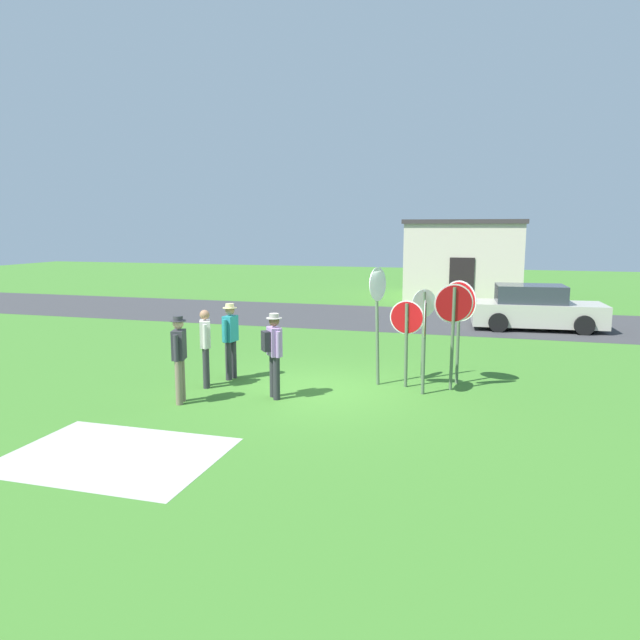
{
  "coord_description": "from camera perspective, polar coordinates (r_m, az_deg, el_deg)",
  "views": [
    {
      "loc": [
        3.52,
        -11.6,
        3.41
      ],
      "look_at": [
        -0.23,
        1.4,
        1.3
      ],
      "focal_mm": 33.11,
      "sensor_mm": 36.0,
      "label": 1
    }
  ],
  "objects": [
    {
      "name": "ground_plane",
      "position": [
        12.6,
        -0.75,
        -6.85
      ],
      "size": [
        80.0,
        80.0,
        0.0
      ],
      "primitive_type": "plane",
      "color": "#3D7528"
    },
    {
      "name": "street_asphalt",
      "position": [
        22.79,
        7.04,
        0.2
      ],
      "size": [
        60.0,
        6.4,
        0.01
      ],
      "primitive_type": "cube",
      "color": "#38383A",
      "rests_on": "ground"
    },
    {
      "name": "concrete_path",
      "position": [
        9.7,
        -19.28,
        -12.23
      ],
      "size": [
        3.2,
        2.4,
        0.01
      ],
      "primitive_type": "cube",
      "color": "#ADAAA3",
      "rests_on": "ground"
    },
    {
      "name": "building_background",
      "position": [
        30.24,
        13.83,
        5.77
      ],
      "size": [
        5.55,
        5.65,
        3.81
      ],
      "color": "beige",
      "rests_on": "ground"
    },
    {
      "name": "parked_car_on_street",
      "position": [
        21.39,
        20.09,
        1.01
      ],
      "size": [
        4.42,
        2.25,
        1.51
      ],
      "color": "#B7B2A3",
      "rests_on": "ground"
    },
    {
      "name": "stop_sign_leaning_right",
      "position": [
        13.48,
        9.98,
        0.05
      ],
      "size": [
        0.49,
        0.42,
        2.06
      ],
      "color": "#51664C",
      "rests_on": "ground"
    },
    {
      "name": "stop_sign_center_cluster",
      "position": [
        12.24,
        10.06,
        -1.01
      ],
      "size": [
        0.1,
        0.77,
        1.97
      ],
      "color": "#51664C",
      "rests_on": "ground"
    },
    {
      "name": "stop_sign_far_back",
      "position": [
        12.83,
        5.57,
        1.43
      ],
      "size": [
        0.26,
        0.71,
        2.59
      ],
      "color": "#51664C",
      "rests_on": "ground"
    },
    {
      "name": "stop_sign_rear_left",
      "position": [
        13.21,
        13.27,
        0.68
      ],
      "size": [
        0.75,
        0.51,
        2.29
      ],
      "color": "#51664C",
      "rests_on": "ground"
    },
    {
      "name": "stop_sign_low_front",
      "position": [
        12.72,
        8.37,
        -0.85
      ],
      "size": [
        0.74,
        0.15,
        1.9
      ],
      "color": "#51664C",
      "rests_on": "ground"
    },
    {
      "name": "stop_sign_leaning_left",
      "position": [
        12.62,
        12.76,
        0.23
      ],
      "size": [
        0.79,
        0.31,
        2.28
      ],
      "color": "#51664C",
      "rests_on": "ground"
    },
    {
      "name": "person_with_sunhat",
      "position": [
        11.86,
        -4.53,
        -2.85
      ],
      "size": [
        0.47,
        0.48,
        1.74
      ],
      "color": "#2D2D33",
      "rests_on": "ground"
    },
    {
      "name": "person_in_teal",
      "position": [
        12.92,
        -11.01,
        -2.28
      ],
      "size": [
        0.36,
        0.52,
        1.69
      ],
      "color": "#2D2D33",
      "rests_on": "ground"
    },
    {
      "name": "person_in_dark_shirt",
      "position": [
        11.83,
        -13.45,
        -3.22
      ],
      "size": [
        0.32,
        0.55,
        1.74
      ],
      "color": "#7A6B56",
      "rests_on": "ground"
    },
    {
      "name": "person_on_left",
      "position": [
        13.5,
        -8.65,
        -1.59
      ],
      "size": [
        0.32,
        0.57,
        1.74
      ],
      "color": "#2D2D33",
      "rests_on": "ground"
    }
  ]
}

